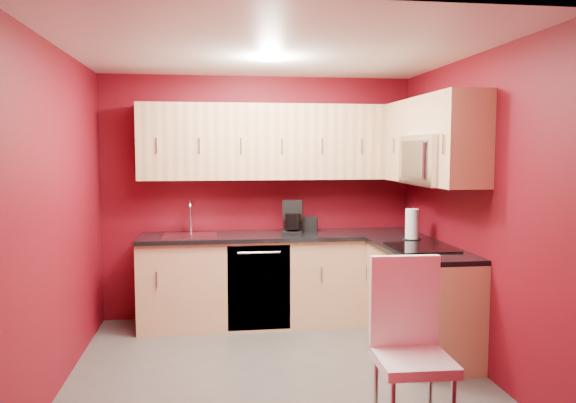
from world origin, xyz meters
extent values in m
plane|color=#4F4C49|center=(0.00, 0.00, 0.00)|extent=(3.20, 3.20, 0.00)
plane|color=white|center=(0.00, 0.00, 2.50)|extent=(3.20, 3.20, 0.00)
plane|color=#5F0915|center=(0.00, 1.50, 1.25)|extent=(3.20, 0.00, 3.20)
plane|color=#5F0915|center=(0.00, -1.50, 1.25)|extent=(3.20, 0.00, 3.20)
plane|color=#5F0915|center=(-1.60, 0.00, 1.25)|extent=(0.00, 3.00, 3.00)
plane|color=#5F0915|center=(1.60, 0.00, 1.25)|extent=(0.00, 3.00, 3.00)
cube|color=tan|center=(0.20, 1.20, 0.43)|extent=(2.80, 0.60, 0.87)
cube|color=tan|center=(1.30, 0.25, 0.43)|extent=(0.60, 1.30, 0.87)
cube|color=black|center=(0.20, 1.19, 0.89)|extent=(2.80, 0.63, 0.04)
cube|color=black|center=(1.29, 0.23, 0.89)|extent=(0.63, 1.27, 0.04)
cube|color=tan|center=(0.20, 1.32, 1.83)|extent=(2.80, 0.35, 0.75)
cube|color=tan|center=(1.43, 0.86, 1.83)|extent=(0.35, 0.57, 0.75)
cube|color=tan|center=(1.43, -0.29, 1.83)|extent=(0.35, 0.22, 0.75)
cube|color=tan|center=(1.43, 0.20, 2.04)|extent=(0.35, 0.76, 0.33)
cube|color=silver|center=(1.40, 0.20, 1.66)|extent=(0.40, 0.76, 0.42)
cube|color=black|center=(1.21, 0.20, 1.66)|extent=(0.02, 0.62, 0.33)
cylinder|color=silver|center=(1.19, -0.03, 1.66)|extent=(0.02, 0.02, 0.29)
cube|color=black|center=(1.28, 0.20, 0.92)|extent=(0.50, 0.55, 0.01)
cube|color=silver|center=(-0.70, 1.18, 0.91)|extent=(0.52, 0.42, 0.02)
cylinder|color=silver|center=(-0.70, 1.38, 1.04)|extent=(0.02, 0.02, 0.26)
torus|color=silver|center=(-0.70, 1.31, 1.17)|extent=(0.02, 0.16, 0.16)
cylinder|color=silver|center=(-0.70, 1.24, 1.11)|extent=(0.02, 0.02, 0.12)
cube|color=black|center=(-0.05, 0.91, 0.43)|extent=(0.60, 0.02, 0.82)
cylinder|color=white|center=(0.00, 0.30, 2.48)|extent=(0.20, 0.20, 0.01)
camera|label=1|loc=(-0.48, -4.33, 1.74)|focal=35.00mm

